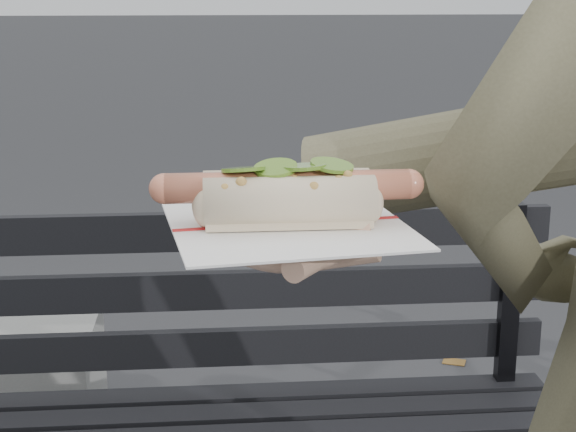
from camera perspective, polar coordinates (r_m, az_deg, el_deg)
name	(u,v)px	position (r m, az deg, el deg)	size (l,w,h in m)	color
park_bench	(190,397)	(1.82, -6.37, -11.58)	(1.50, 0.44, 0.88)	black
held_hotdog	(506,157)	(0.83, 13.89, 3.74)	(0.64, 0.32, 0.20)	brown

